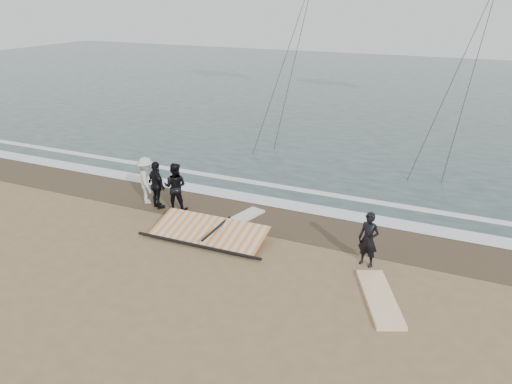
% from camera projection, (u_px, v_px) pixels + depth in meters
% --- Properties ---
extents(ground, '(120.00, 120.00, 0.00)m').
position_uv_depth(ground, '(230.00, 281.00, 14.40)').
color(ground, '#8C704C').
rests_on(ground, ground).
extents(sea, '(120.00, 54.00, 0.02)m').
position_uv_depth(sea, '(410.00, 92.00, 42.25)').
color(sea, '#233838').
rests_on(sea, ground).
extents(wet_sand, '(120.00, 2.80, 0.01)m').
position_uv_depth(wet_sand, '(287.00, 221.00, 18.20)').
color(wet_sand, '#4C3D2B').
rests_on(wet_sand, ground).
extents(foam_near, '(120.00, 0.90, 0.01)m').
position_uv_depth(foam_near, '(300.00, 207.00, 19.37)').
color(foam_near, white).
rests_on(foam_near, sea).
extents(foam_far, '(120.00, 0.45, 0.01)m').
position_uv_depth(foam_far, '(314.00, 192.00, 20.81)').
color(foam_far, white).
rests_on(foam_far, sea).
extents(man_main, '(0.72, 0.56, 1.74)m').
position_uv_depth(man_main, '(368.00, 239.00, 14.95)').
color(man_main, black).
rests_on(man_main, ground).
extents(board_white, '(1.84, 2.81, 0.11)m').
position_uv_depth(board_white, '(380.00, 298.00, 13.52)').
color(board_white, white).
rests_on(board_white, ground).
extents(board_cream, '(1.13, 2.36, 0.09)m').
position_uv_depth(board_cream, '(240.00, 219.00, 18.25)').
color(board_cream, silver).
rests_on(board_cream, ground).
extents(trio_cluster, '(2.60, 1.42, 1.89)m').
position_uv_depth(trio_cluster, '(158.00, 184.00, 19.17)').
color(trio_cluster, black).
rests_on(trio_cluster, ground).
extents(sail_rig, '(4.55, 1.96, 0.51)m').
position_uv_depth(sail_rig, '(209.00, 231.00, 16.98)').
color(sail_rig, black).
rests_on(sail_rig, ground).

